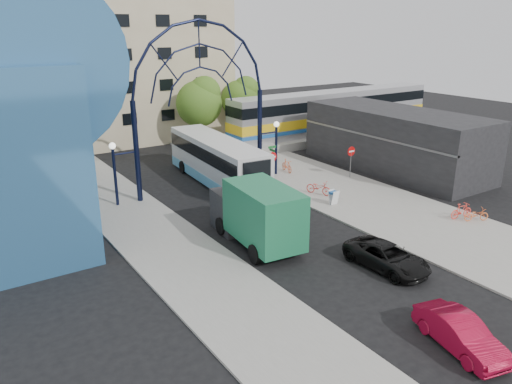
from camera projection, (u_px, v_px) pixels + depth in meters
ground at (330, 259)px, 26.21m from camera, size 120.00×120.00×0.00m
sidewalk_east at (380, 207)px, 33.55m from camera, size 8.00×56.00×0.12m
plaza_west at (168, 247)px, 27.50m from camera, size 5.00×50.00×0.12m
gateway_arch at (200, 72)px, 34.49m from camera, size 13.64×0.44×12.10m
stop_sign at (272, 160)px, 37.55m from camera, size 0.80×0.07×2.50m
do_not_enter_sign at (351, 154)px, 39.24m from camera, size 0.76×0.07×2.48m
street_name_sign at (272, 156)px, 38.19m from camera, size 0.70×0.70×2.80m
sandwich_board at (334, 196)px, 33.63m from camera, size 0.55×0.61×0.99m
commercial_block_east at (395, 140)px, 41.70m from camera, size 6.00×16.00×5.00m
apartment_block at (125, 71)px, 52.56m from camera, size 20.00×12.10×14.00m
train_platform at (333, 134)px, 53.93m from camera, size 32.00×5.00×0.80m
train_car at (334, 111)px, 53.12m from camera, size 25.10×3.05×4.20m
tree_north_a at (200, 101)px, 48.37m from camera, size 4.48×4.48×7.00m
tree_north_b at (84, 97)px, 46.05m from camera, size 5.12×5.12×8.00m
tree_north_c at (242, 97)px, 53.21m from camera, size 4.16×4.16×6.50m
city_bus at (217, 160)px, 38.19m from camera, size 3.74×12.71×3.44m
green_truck at (256, 213)px, 27.63m from camera, size 3.26×7.26×3.56m
black_suv at (387, 257)px, 25.06m from camera, size 2.28×4.67×1.28m
red_sedan at (460, 333)px, 18.85m from camera, size 2.25×4.21×1.32m
bike_near_a at (319, 187)px, 35.65m from camera, size 1.35×2.03×1.01m
bike_near_b at (287, 166)px, 41.09m from camera, size 0.77×1.75×1.02m
bike_far_a at (476, 215)px, 30.86m from camera, size 1.65×1.18×0.82m
bike_far_b at (461, 211)px, 31.24m from camera, size 1.72×0.75×1.00m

